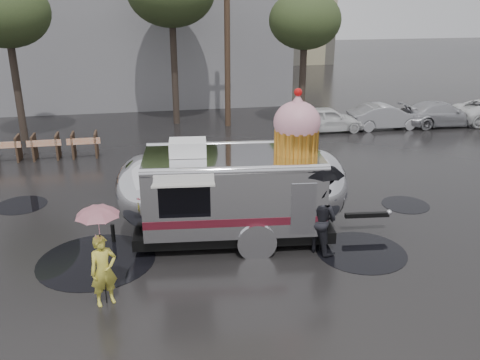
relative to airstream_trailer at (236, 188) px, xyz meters
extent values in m
plane|color=black|center=(-0.68, -1.67, -1.45)|extent=(120.00, 120.00, 0.00)
cylinder|color=black|center=(5.66, 1.23, -1.45)|extent=(1.47, 1.47, 0.01)
cylinder|color=black|center=(-3.67, -0.63, -1.45)|extent=(2.92, 2.92, 0.01)
cylinder|color=black|center=(3.02, -1.44, -1.45)|extent=(2.32, 2.32, 0.01)
cylinder|color=black|center=(-6.27, 3.45, -1.45)|extent=(1.57, 1.57, 0.01)
cylinder|color=#473323|center=(1.82, 12.33, 3.05)|extent=(0.28, 0.28, 9.00)
cylinder|color=#382D26|center=(-7.68, 11.33, 1.47)|extent=(0.32, 0.32, 5.85)
ellipsoid|color=#29371C|center=(-7.68, 11.33, 4.07)|extent=(3.64, 3.64, 2.86)
cylinder|color=#382D26|center=(-0.68, 13.33, 1.92)|extent=(0.32, 0.32, 6.75)
cylinder|color=#382D26|center=(5.32, 11.33, 1.25)|extent=(0.32, 0.32, 5.40)
ellipsoid|color=#29371C|center=(5.32, 11.33, 3.65)|extent=(3.36, 3.36, 2.64)
cube|color=#473323|center=(-7.28, 8.33, -0.95)|extent=(0.08, 0.80, 1.00)
cube|color=#E5590C|center=(-7.73, 7.95, -0.70)|extent=(1.30, 0.04, 0.25)
cube|color=#473323|center=(-6.68, 8.33, -0.95)|extent=(0.08, 0.80, 1.00)
cube|color=#473323|center=(-5.78, 8.33, -0.95)|extent=(0.08, 0.80, 1.00)
cube|color=#E5590C|center=(-6.23, 7.95, -0.70)|extent=(1.30, 0.04, 0.25)
cube|color=#473323|center=(-5.18, 8.33, -0.95)|extent=(0.08, 0.80, 1.00)
cube|color=#473323|center=(-4.28, 8.33, -0.95)|extent=(0.08, 0.80, 1.00)
cube|color=#E5590C|center=(-4.73, 7.95, -0.70)|extent=(1.30, 0.04, 0.25)
imported|color=silver|center=(6.32, 10.33, -0.75)|extent=(4.00, 1.80, 1.40)
imported|color=#B2B2B7|center=(9.32, 10.33, -0.75)|extent=(4.00, 1.80, 1.40)
imported|color=#B2B2B7|center=(12.32, 10.33, -0.73)|extent=(4.20, 1.80, 1.44)
cube|color=silver|center=(-0.10, 0.02, 0.00)|extent=(4.77, 2.82, 1.86)
ellipsoid|color=silver|center=(2.17, -0.21, 0.00)|extent=(1.78, 2.52, 1.86)
ellipsoid|color=silver|center=(-2.36, 0.24, 0.00)|extent=(1.78, 2.52, 1.86)
cube|color=black|center=(-0.10, 0.02, -1.09)|extent=(5.36, 2.57, 0.31)
cylinder|color=black|center=(0.31, -1.10, -1.09)|extent=(0.74, 0.30, 0.73)
cylinder|color=black|center=(0.53, 1.03, -1.09)|extent=(0.74, 0.30, 0.73)
cylinder|color=silver|center=(0.30, -1.24, -1.04)|extent=(1.00, 0.20, 0.99)
cube|color=black|center=(3.62, -0.35, -0.94)|extent=(1.25, 0.25, 0.12)
sphere|color=silver|center=(4.23, -0.41, -0.88)|extent=(0.18, 0.18, 0.17)
cylinder|color=black|center=(-3.29, 0.33, -1.19)|extent=(0.11, 0.11, 0.52)
cube|color=#4F101B|center=(-0.21, -1.17, -0.47)|extent=(4.54, 0.48, 0.21)
cube|color=#4F101B|center=(0.02, 1.20, -0.47)|extent=(4.54, 0.48, 0.21)
cube|color=black|center=(-1.45, -1.06, 0.15)|extent=(1.24, 0.15, 0.83)
cube|color=#B5B2A9|center=(-1.48, -1.31, 0.67)|extent=(1.49, 0.66, 0.15)
cube|color=silver|center=(1.44, -1.34, -0.16)|extent=(0.62, 0.09, 1.35)
cube|color=white|center=(-1.23, 0.13, 1.14)|extent=(0.99, 0.76, 0.39)
cylinder|color=orange|center=(1.55, -0.15, 1.24)|extent=(1.18, 1.18, 0.62)
ellipsoid|color=pink|center=(1.55, -0.15, 1.74)|extent=(1.31, 1.31, 1.08)
cone|color=pink|center=(1.55, -0.15, 2.28)|extent=(0.57, 0.57, 0.41)
sphere|color=red|center=(1.55, -0.15, 2.50)|extent=(0.23, 0.23, 0.21)
imported|color=#D7CC43|center=(-3.31, -2.57, -0.66)|extent=(0.68, 0.57, 1.59)
imported|color=pink|center=(-3.31, -2.57, 0.47)|extent=(1.11, 1.11, 0.76)
cylinder|color=black|center=(-3.31, -2.57, -0.63)|extent=(0.02, 0.02, 1.65)
imported|color=black|center=(1.98, -1.18, -0.55)|extent=(0.86, 0.99, 1.81)
imported|color=black|center=(1.98, -1.18, 0.51)|extent=(1.20, 1.20, 0.82)
cylinder|color=black|center=(1.98, -1.18, -0.63)|extent=(0.02, 0.02, 1.65)
cylinder|color=black|center=(1.92, -0.33, -0.73)|extent=(0.14, 0.32, 1.46)
cylinder|color=black|center=(1.48, -0.27, -0.73)|extent=(0.22, 0.27, 1.46)
cylinder|color=black|center=(1.65, -0.68, -0.73)|extent=(0.33, 0.07, 1.46)
cube|color=black|center=(1.68, -0.43, 0.01)|extent=(0.15, 0.14, 0.10)
camera|label=1|loc=(-2.22, -12.30, 4.84)|focal=38.00mm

